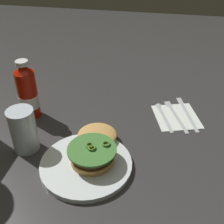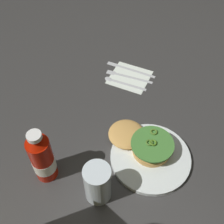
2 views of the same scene
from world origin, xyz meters
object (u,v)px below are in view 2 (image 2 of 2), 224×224
object	(u,v)px
dinner_plate	(150,157)
burger_sandwich	(142,142)
napkin	(130,77)
ketchup_bottle	(42,158)
spoon_utensil	(119,82)
butter_knife	(128,68)
fork_utensil	(125,75)
water_glass	(98,183)

from	to	relation	value
dinner_plate	burger_sandwich	world-z (taller)	burger_sandwich
dinner_plate	napkin	bearing A→B (deg)	-40.30
ketchup_bottle	spoon_utensil	world-z (taller)	ketchup_bottle
butter_knife	fork_utensil	world-z (taller)	same
butter_knife	dinner_plate	bearing A→B (deg)	139.60
burger_sandwich	butter_knife	size ratio (longest dim) A/B	1.08
water_glass	burger_sandwich	bearing A→B (deg)	-88.84
fork_utensil	napkin	bearing A→B (deg)	-158.06
water_glass	ketchup_bottle	bearing A→B (deg)	19.52
ketchup_bottle	napkin	xyz separation A→B (m)	(0.09, -0.51, -0.09)
butter_knife	water_glass	bearing A→B (deg)	121.09
dinner_plate	spoon_utensil	bearing A→B (deg)	-32.79
water_glass	fork_utensil	bearing A→B (deg)	-58.56
dinner_plate	butter_knife	bearing A→B (deg)	-40.40
dinner_plate	napkin	world-z (taller)	dinner_plate
ketchup_bottle	butter_knife	distance (m)	0.56
burger_sandwich	napkin	size ratio (longest dim) A/B	1.46
water_glass	napkin	xyz separation A→B (m)	(0.25, -0.45, -0.07)
water_glass	dinner_plate	bearing A→B (deg)	-102.05
dinner_plate	water_glass	distance (m)	0.21
burger_sandwich	fork_utensil	xyz separation A→B (m)	(0.27, -0.23, -0.03)
ketchup_bottle	butter_knife	size ratio (longest dim) A/B	0.99
burger_sandwich	dinner_plate	bearing A→B (deg)	164.64
ketchup_bottle	napkin	world-z (taller)	ketchup_bottle
dinner_plate	spoon_utensil	distance (m)	0.37
dinner_plate	fork_utensil	distance (m)	0.39
spoon_utensil	fork_utensil	bearing A→B (deg)	-84.35
ketchup_bottle	water_glass	distance (m)	0.18
ketchup_bottle	water_glass	world-z (taller)	ketchup_bottle
napkin	fork_utensil	size ratio (longest dim) A/B	0.82
spoon_utensil	ketchup_bottle	bearing A→B (deg)	102.39
butter_knife	fork_utensil	xyz separation A→B (m)	(-0.02, 0.04, -0.00)
burger_sandwich	spoon_utensil	size ratio (longest dim) A/B	1.32
butter_knife	spoon_utensil	distance (m)	0.09
napkin	butter_knife	size ratio (longest dim) A/B	0.74
napkin	butter_knife	distance (m)	0.05
dinner_plate	fork_utensil	world-z (taller)	dinner_plate
fork_utensil	ketchup_bottle	bearing A→B (deg)	101.81
water_glass	spoon_utensil	world-z (taller)	water_glass
napkin	fork_utensil	distance (m)	0.02
fork_utensil	spoon_utensil	size ratio (longest dim) A/B	1.10
burger_sandwich	fork_utensil	size ratio (longest dim) A/B	1.20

